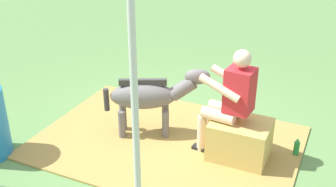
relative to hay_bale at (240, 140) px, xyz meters
name	(u,v)px	position (x,y,z in m)	size (l,w,h in m)	color
ground_plane	(169,140)	(0.92, -0.02, -0.24)	(24.00, 24.00, 0.00)	#608C4C
hay_patch	(167,142)	(0.92, 0.06, -0.23)	(3.24, 2.27, 0.02)	#AD8C47
hay_bale	(240,140)	(0.00, 0.00, 0.00)	(0.68, 0.54, 0.49)	tan
person_seated	(229,98)	(0.16, -0.01, 0.51)	(0.69, 0.46, 1.37)	beige
pony_standing	(150,96)	(1.20, -0.05, 0.31)	(1.25, 0.76, 0.92)	slate
soda_bottle	(297,147)	(-0.62, -0.32, -0.12)	(0.07, 0.07, 0.25)	#268C3F
tent_pole_left	(136,129)	(0.47, 1.63, 0.91)	(0.06, 0.06, 2.31)	silver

